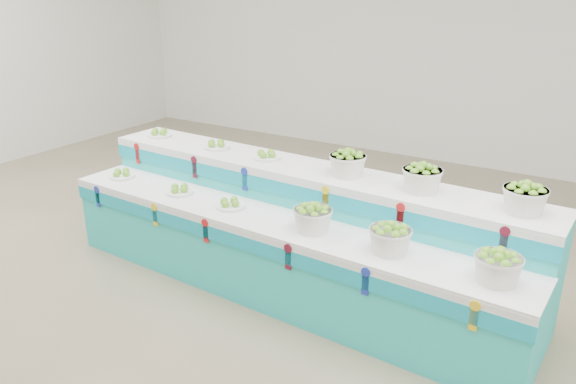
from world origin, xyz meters
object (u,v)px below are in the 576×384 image
at_px(plate_upper_mid, 216,144).
at_px(basket_upper_right, 525,198).
at_px(basket_lower_left, 313,218).
at_px(display_stand, 288,231).

bearing_deg(plate_upper_mid, basket_upper_right, -2.85).
bearing_deg(basket_upper_right, basket_lower_left, -162.02).
bearing_deg(plate_upper_mid, display_stand, -17.43).
height_order(display_stand, basket_upper_right, basket_upper_right).
height_order(basket_lower_left, plate_upper_mid, plate_upper_mid).
relative_size(plate_upper_mid, basket_upper_right, 0.81).
distance_m(basket_lower_left, basket_upper_right, 1.52).
height_order(display_stand, plate_upper_mid, plate_upper_mid).
relative_size(basket_lower_left, plate_upper_mid, 1.23).
relative_size(basket_lower_left, basket_upper_right, 1.00).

